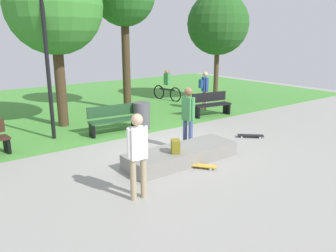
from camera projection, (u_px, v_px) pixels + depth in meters
ground_plane at (167, 147)px, 9.77m from camera, size 28.00×28.00×0.00m
grass_lawn at (68, 104)px, 15.76m from camera, size 26.60×12.53×0.01m
concrete_ledge at (182, 155)px, 8.55m from camera, size 3.01×0.97×0.37m
backpack_on_ledge at (175, 146)px, 8.12m from camera, size 0.32×0.34×0.32m
skater_performing_trick at (138, 150)px, 6.42m from camera, size 0.43×0.23×1.72m
skater_watching at (188, 114)px, 9.27m from camera, size 0.23×0.43×1.76m
skateboard_by_ledge at (200, 165)px, 8.20m from camera, size 0.65×0.76×0.08m
skateboard_spare at (251, 135)px, 10.64m from camera, size 0.72×0.69×0.08m
park_bench_near_lamppost at (113, 119)px, 10.98m from camera, size 1.64×0.63×0.91m
park_bench_near_path at (211, 104)px, 13.44m from camera, size 1.65×0.69×0.91m
tree_tall_oak at (218, 24)px, 15.88m from camera, size 2.90×2.90×5.09m
tree_leaning_ash at (54, 7)px, 11.00m from camera, size 3.17×3.17×5.63m
lamp_post at (46, 46)px, 9.82m from camera, size 0.28×0.28×4.69m
trash_bin at (142, 116)px, 11.50m from camera, size 0.57×0.57×0.93m
pedestrian_with_backpack at (204, 87)px, 14.43m from camera, size 0.42×0.41×1.63m
cyclist_on_bicycle at (167, 87)px, 16.64m from camera, size 0.41×1.80×1.52m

